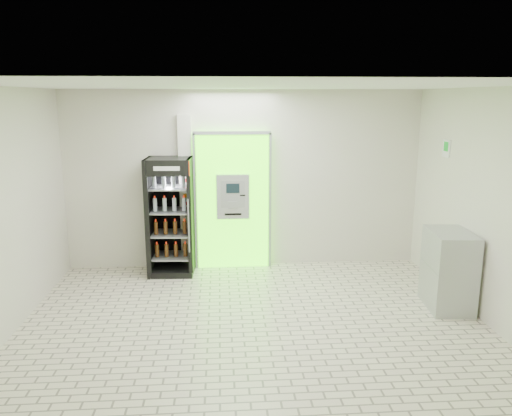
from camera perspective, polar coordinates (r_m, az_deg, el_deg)
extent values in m
plane|color=beige|center=(6.53, -0.19, -13.51)|extent=(6.00, 6.00, 0.00)
plane|color=beige|center=(8.48, -1.36, 3.23)|extent=(6.00, 0.00, 6.00)
plane|color=beige|center=(3.65, 2.53, -9.51)|extent=(6.00, 0.00, 6.00)
plane|color=beige|center=(6.91, 25.47, -0.13)|extent=(0.00, 5.00, 5.00)
plane|color=white|center=(5.87, -0.21, 13.82)|extent=(6.00, 6.00, 0.00)
cube|color=#44EE0A|center=(8.47, -2.68, 0.80)|extent=(1.20, 0.12, 2.30)
cube|color=gray|center=(8.24, -2.75, 8.56)|extent=(1.28, 0.04, 0.06)
cube|color=gray|center=(8.41, -6.96, 0.64)|extent=(0.04, 0.04, 2.30)
cube|color=gray|center=(8.44, 1.62, 0.77)|extent=(0.04, 0.04, 2.30)
cube|color=black|center=(8.57, -1.96, -3.52)|extent=(0.62, 0.01, 0.67)
cube|color=black|center=(8.28, -5.09, 6.32)|extent=(0.22, 0.01, 0.18)
cube|color=#A2A4AA|center=(8.34, -2.67, 1.32)|extent=(0.55, 0.12, 0.75)
cube|color=black|center=(8.25, -2.66, 2.26)|extent=(0.22, 0.01, 0.16)
cube|color=gray|center=(8.30, -2.65, 0.35)|extent=(0.16, 0.01, 0.12)
cube|color=black|center=(8.27, -1.55, 1.45)|extent=(0.09, 0.01, 0.02)
cube|color=black|center=(8.34, -2.63, -0.72)|extent=(0.28, 0.01, 0.03)
cube|color=silver|center=(8.47, -7.98, 1.74)|extent=(0.22, 0.10, 2.60)
cube|color=#193FB2|center=(8.36, -8.07, 4.02)|extent=(0.09, 0.01, 0.06)
cube|color=red|center=(8.38, -8.04, 3.15)|extent=(0.09, 0.01, 0.06)
cube|color=yellow|center=(8.40, -8.02, 2.27)|extent=(0.09, 0.01, 0.06)
cube|color=orange|center=(8.43, -7.99, 1.40)|extent=(0.09, 0.01, 0.06)
cube|color=red|center=(8.45, -7.96, 0.54)|extent=(0.09, 0.01, 0.06)
cube|color=black|center=(8.28, -9.74, -0.96)|extent=(0.76, 0.69, 1.92)
cube|color=black|center=(8.58, -9.55, -0.49)|extent=(0.72, 0.09, 1.92)
cube|color=red|center=(7.81, -10.19, 4.46)|extent=(0.71, 0.04, 0.23)
cube|color=white|center=(7.81, -10.19, 4.46)|extent=(0.40, 0.03, 0.07)
cube|color=black|center=(8.54, -9.51, -6.93)|extent=(0.76, 0.69, 0.10)
cylinder|color=gray|center=(7.94, -7.71, -2.05)|extent=(0.03, 0.03, 0.87)
cube|color=gray|center=(8.46, -9.57, -5.40)|extent=(0.63, 0.59, 0.02)
cube|color=gray|center=(8.36, -9.67, -2.89)|extent=(0.63, 0.59, 0.02)
cube|color=gray|center=(8.26, -9.77, -0.31)|extent=(0.63, 0.59, 0.02)
cube|color=gray|center=(8.19, -9.86, 2.31)|extent=(0.63, 0.59, 0.02)
cube|color=#A2A4AA|center=(7.41, 21.15, -6.62)|extent=(0.62, 0.87, 1.09)
cube|color=gray|center=(7.28, 19.22, -6.35)|extent=(0.08, 0.80, 0.01)
cube|color=white|center=(8.04, 20.95, 6.37)|extent=(0.02, 0.22, 0.26)
cube|color=#0C871D|center=(8.04, 20.89, 6.58)|extent=(0.00, 0.14, 0.14)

